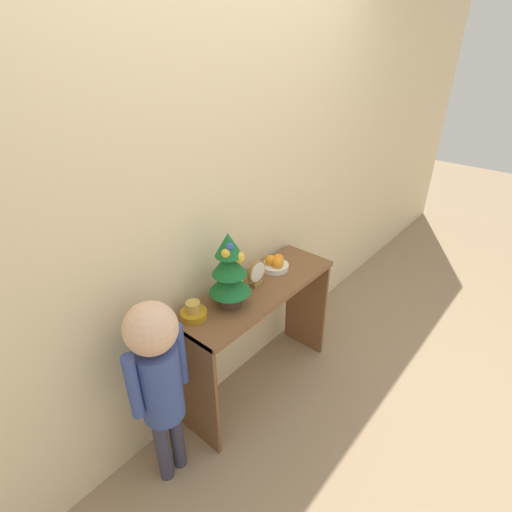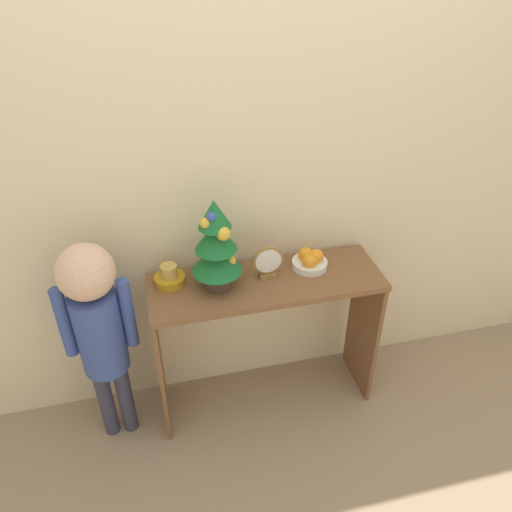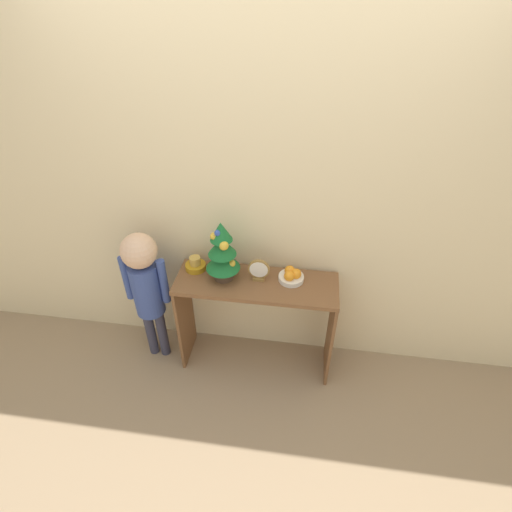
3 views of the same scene
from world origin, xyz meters
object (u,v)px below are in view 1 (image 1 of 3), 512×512
Objects in this scene: fruit_bowl at (275,264)px; desk_clock at (257,273)px; mini_tree at (229,270)px; child_figure at (158,372)px; singing_bowl at (194,312)px.

desk_clock reaches higher than fruit_bowl.
child_figure is at bearing -174.78° from mini_tree.
singing_bowl is 0.86× the size of desk_clock.
mini_tree is 2.67× the size of desk_clock.
mini_tree reaches higher than singing_bowl.
mini_tree is 3.09× the size of singing_bowl.
child_figure is (-0.96, -0.09, -0.09)m from fruit_bowl.
desk_clock is at bearing -6.87° from singing_bowl.
singing_bowl is (-0.20, 0.06, -0.18)m from mini_tree.
singing_bowl is at bearing 177.75° from fruit_bowl.
child_figure is (-0.75, -0.06, -0.13)m from desk_clock.
fruit_bowl is 0.64m from singing_bowl.
singing_bowl is at bearing 173.13° from desk_clock.
mini_tree is at bearing -175.01° from fruit_bowl.
fruit_bowl is at bearing 5.12° from child_figure.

